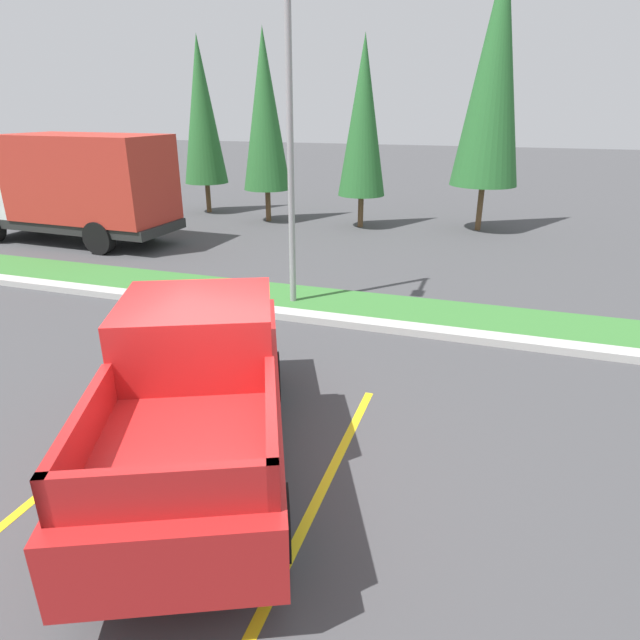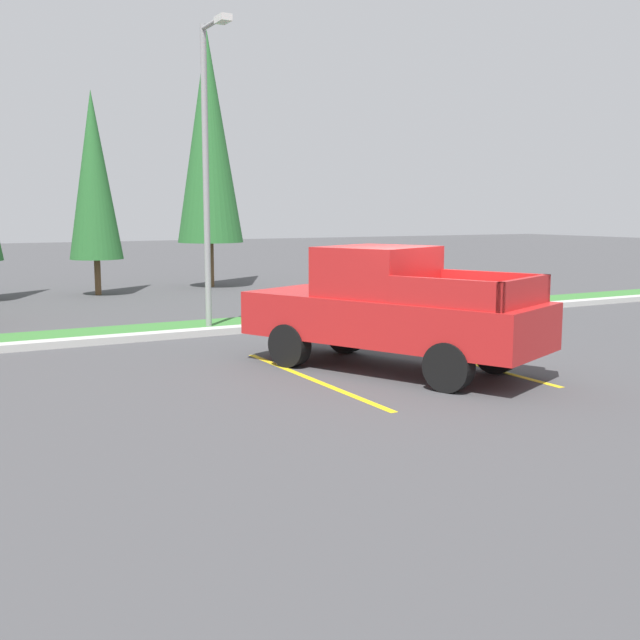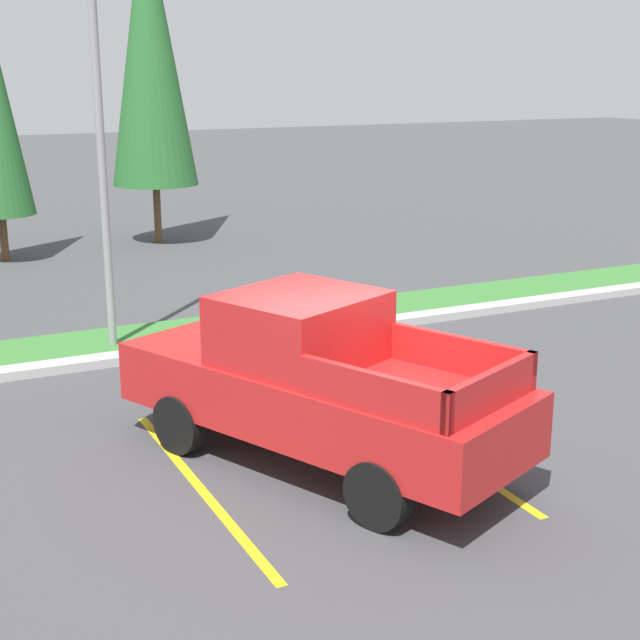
# 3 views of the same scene
# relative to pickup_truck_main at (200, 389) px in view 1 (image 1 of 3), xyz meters

# --- Properties ---
(ground_plane) EXTENTS (120.00, 120.00, 0.00)m
(ground_plane) POSITION_rel_pickup_truck_main_xyz_m (0.32, -0.00, -1.04)
(ground_plane) COLOR #424244
(parking_line_near) EXTENTS (0.12, 4.80, 0.01)m
(parking_line_near) POSITION_rel_pickup_truck_main_xyz_m (-1.53, -0.05, -1.04)
(parking_line_near) COLOR yellow
(parking_line_near) RESTS_ON ground
(parking_line_far) EXTENTS (0.12, 4.80, 0.01)m
(parking_line_far) POSITION_rel_pickup_truck_main_xyz_m (1.57, -0.05, -1.04)
(parking_line_far) COLOR yellow
(parking_line_far) RESTS_ON ground
(curb_strip) EXTENTS (56.00, 0.40, 0.15)m
(curb_strip) POSITION_rel_pickup_truck_main_xyz_m (0.32, 5.00, -0.97)
(curb_strip) COLOR #B2B2AD
(curb_strip) RESTS_ON ground
(grass_median) EXTENTS (56.00, 1.80, 0.06)m
(grass_median) POSITION_rel_pickup_truck_main_xyz_m (0.32, 6.10, -1.01)
(grass_median) COLOR #387533
(grass_median) RESTS_ON ground
(pickup_truck_main) EXTENTS (3.85, 5.53, 2.10)m
(pickup_truck_main) POSITION_rel_pickup_truck_main_xyz_m (0.00, 0.00, 0.00)
(pickup_truck_main) COLOR black
(pickup_truck_main) RESTS_ON ground
(cargo_truck_distant) EXTENTS (6.88, 2.70, 3.40)m
(cargo_truck_distant) POSITION_rel_pickup_truck_main_xyz_m (-9.80, 9.32, 0.81)
(cargo_truck_distant) COLOR black
(cargo_truck_distant) RESTS_ON ground
(street_light) EXTENTS (0.24, 1.49, 6.77)m
(street_light) POSITION_rel_pickup_truck_main_xyz_m (-1.06, 5.74, 2.89)
(street_light) COLOR gray
(street_light) RESTS_ON ground
(cypress_tree_leftmost) EXTENTS (1.77, 1.77, 6.80)m
(cypress_tree_leftmost) POSITION_rel_pickup_truck_main_xyz_m (-8.49, 15.42, 2.96)
(cypress_tree_leftmost) COLOR brown
(cypress_tree_leftmost) RESTS_ON ground
(cypress_tree_left_inner) EXTENTS (1.77, 1.77, 6.82)m
(cypress_tree_left_inner) POSITION_rel_pickup_truck_main_xyz_m (-5.34, 14.45, 2.98)
(cypress_tree_left_inner) COLOR brown
(cypress_tree_left_inner) RESTS_ON ground
(cypress_tree_center) EXTENTS (1.69, 1.69, 6.50)m
(cypress_tree_center) POSITION_rel_pickup_truck_main_xyz_m (-1.64, 14.49, 2.78)
(cypress_tree_center) COLOR brown
(cypress_tree_center) RESTS_ON ground
(cypress_tree_right_inner) EXTENTS (2.31, 2.31, 8.89)m
(cypress_tree_right_inner) POSITION_rel_pickup_truck_main_xyz_m (2.55, 15.29, 4.20)
(cypress_tree_right_inner) COLOR brown
(cypress_tree_right_inner) RESTS_ON ground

